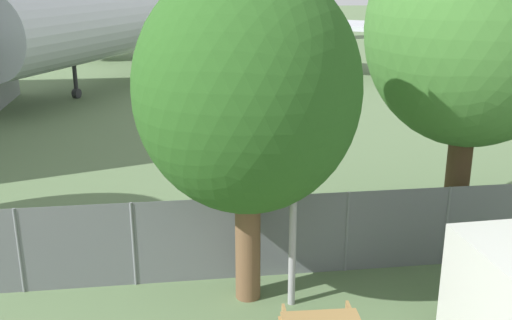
% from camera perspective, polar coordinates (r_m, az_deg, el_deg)
% --- Properties ---
extents(perimeter_fence, '(56.07, 0.07, 2.07)m').
position_cam_1_polar(perimeter_fence, '(14.30, -1.29, -7.44)').
color(perimeter_fence, slate).
rests_on(perimeter_fence, ground).
extents(airplane, '(34.59, 42.38, 12.82)m').
position_cam_1_polar(airplane, '(45.97, -8.15, 13.72)').
color(airplane, silver).
rests_on(airplane, ground).
extents(tree_behind_benches, '(5.46, 5.46, 8.68)m').
position_cam_1_polar(tree_behind_benches, '(16.37, 20.01, 11.52)').
color(tree_behind_benches, brown).
rests_on(tree_behind_benches, ground).
extents(tree_far_right, '(4.69, 4.69, 7.36)m').
position_cam_1_polar(tree_far_right, '(12.29, -0.85, 6.61)').
color(tree_far_right, brown).
rests_on(tree_far_right, ground).
extents(light_mast, '(0.44, 0.44, 7.23)m').
position_cam_1_polar(light_mast, '(12.07, 3.75, 4.97)').
color(light_mast, '#99999E').
rests_on(light_mast, ground).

